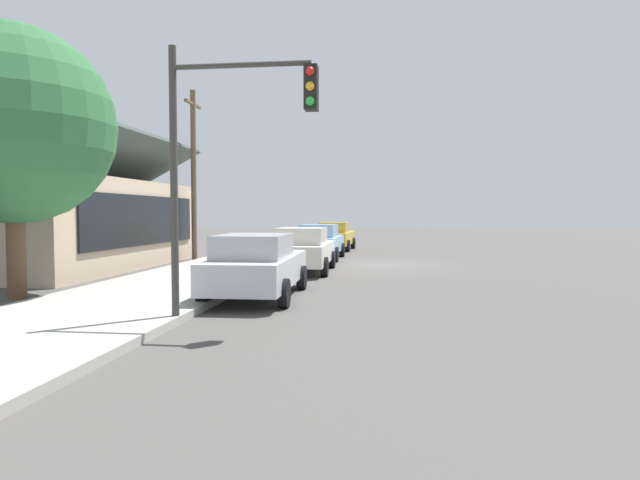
# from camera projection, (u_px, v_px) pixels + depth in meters

# --- Properties ---
(ground_plane) EXTENTS (120.00, 120.00, 0.00)m
(ground_plane) POSITION_uv_depth(u_px,v_px,m) (379.00, 265.00, 22.04)
(ground_plane) COLOR #4C4947
(sidewalk_curb) EXTENTS (60.00, 4.20, 0.16)m
(sidewalk_curb) POSITION_uv_depth(u_px,v_px,m) (245.00, 261.00, 22.74)
(sidewalk_curb) COLOR #A3A099
(sidewalk_curb) RESTS_ON ground
(car_silver) EXTENTS (4.81, 2.12, 1.59)m
(car_silver) POSITION_uv_depth(u_px,v_px,m) (257.00, 265.00, 13.40)
(car_silver) COLOR silver
(car_silver) RESTS_ON ground
(car_ivory) EXTENTS (4.68, 2.12, 1.59)m
(car_ivory) POSITION_uv_depth(u_px,v_px,m) (303.00, 249.00, 19.27)
(car_ivory) COLOR silver
(car_ivory) RESTS_ON ground
(car_skyblue) EXTENTS (4.60, 1.96, 1.59)m
(car_skyblue) POSITION_uv_depth(u_px,v_px,m) (320.00, 241.00, 24.64)
(car_skyblue) COLOR #8CB7E0
(car_skyblue) RESTS_ON ground
(car_mustard) EXTENTS (4.53, 2.06, 1.59)m
(car_mustard) POSITION_uv_depth(u_px,v_px,m) (335.00, 236.00, 30.69)
(car_mustard) COLOR gold
(car_mustard) RESTS_ON ground
(storefront_building) EXTENTS (11.83, 6.75, 5.17)m
(storefront_building) POSITION_uv_depth(u_px,v_px,m) (65.00, 221.00, 20.91)
(storefront_building) COLOR #CCB293
(storefront_building) RESTS_ON ground
(shade_tree) EXTENTS (4.79, 4.79, 6.62)m
(shade_tree) POSITION_uv_depth(u_px,v_px,m) (13.00, 125.00, 13.06)
(shade_tree) COLOR brown
(shade_tree) RESTS_ON ground
(traffic_light_main) EXTENTS (0.37, 2.79, 5.20)m
(traffic_light_main) POSITION_uv_depth(u_px,v_px,m) (228.00, 138.00, 9.97)
(traffic_light_main) COLOR #383833
(traffic_light_main) RESTS_ON ground
(utility_pole_wooden) EXTENTS (1.80, 0.24, 7.50)m
(utility_pole_wooden) POSITION_uv_depth(u_px,v_px,m) (194.00, 172.00, 24.01)
(utility_pole_wooden) COLOR brown
(utility_pole_wooden) RESTS_ON ground
(fire_hydrant_red) EXTENTS (0.22, 0.22, 0.71)m
(fire_hydrant_red) POSITION_uv_depth(u_px,v_px,m) (231.00, 268.00, 15.94)
(fire_hydrant_red) COLOR red
(fire_hydrant_red) RESTS_ON sidewalk_curb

